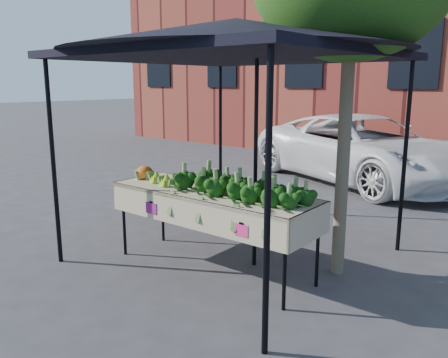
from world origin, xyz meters
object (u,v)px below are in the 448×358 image
at_px(canopy, 235,143).
at_px(vehicle, 368,59).
at_px(table, 212,231).
at_px(street_tree, 347,90).

distance_m(canopy, vehicle, 5.16).
bearing_deg(canopy, vehicle, 96.67).
distance_m(table, vehicle, 5.89).
bearing_deg(street_tree, table, -144.26).
bearing_deg(table, street_tree, 35.74).
xyz_separation_m(table, canopy, (-0.06, 0.48, 0.92)).
xyz_separation_m(table, vehicle, (-0.65, 5.48, 2.07)).
bearing_deg(street_tree, vehicle, 110.74).
relative_size(vehicle, street_tree, 1.28).
height_order(vehicle, street_tree, vehicle).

